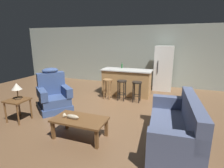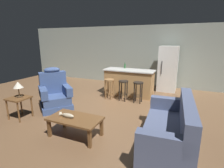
# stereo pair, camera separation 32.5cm
# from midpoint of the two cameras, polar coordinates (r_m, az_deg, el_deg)

# --- Properties ---
(ground_plane) EXTENTS (12.00, 12.00, 0.00)m
(ground_plane) POSITION_cam_midpoint_polar(r_m,az_deg,el_deg) (5.32, 2.52, -7.66)
(ground_plane) COLOR brown
(back_wall) EXTENTS (12.00, 0.05, 2.60)m
(back_wall) POSITION_cam_midpoint_polar(r_m,az_deg,el_deg) (7.97, 11.02, 9.01)
(back_wall) COLOR #939E93
(back_wall) RESTS_ON ground_plane
(coffee_table) EXTENTS (1.10, 0.60, 0.42)m
(coffee_table) POSITION_cam_midpoint_polar(r_m,az_deg,el_deg) (3.74, -9.48, -11.60)
(coffee_table) COLOR brown
(coffee_table) RESTS_ON ground_plane
(fish_figurine) EXTENTS (0.34, 0.10, 0.10)m
(fish_figurine) POSITION_cam_midpoint_polar(r_m,az_deg,el_deg) (3.75, -12.12, -10.01)
(fish_figurine) COLOR #4C3823
(fish_figurine) RESTS_ON coffee_table
(couch) EXTENTS (0.98, 1.96, 0.94)m
(couch) POSITION_cam_midpoint_polar(r_m,az_deg,el_deg) (3.60, 21.15, -13.94)
(couch) COLOR #4C5675
(couch) RESTS_ON ground_plane
(recliner_near_lamp) EXTENTS (1.18, 1.18, 1.20)m
(recliner_near_lamp) POSITION_cam_midpoint_polar(r_m,az_deg,el_deg) (5.37, -16.48, -3.26)
(recliner_near_lamp) COLOR #384C7A
(recliner_near_lamp) RESTS_ON ground_plane
(end_table) EXTENTS (0.48, 0.48, 0.56)m
(end_table) POSITION_cam_midpoint_polar(r_m,az_deg,el_deg) (5.00, -26.49, -5.05)
(end_table) COLOR brown
(end_table) RESTS_ON ground_plane
(table_lamp) EXTENTS (0.24, 0.24, 0.41)m
(table_lamp) POSITION_cam_midpoint_polar(r_m,az_deg,el_deg) (4.89, -26.69, -0.48)
(table_lamp) COLOR #4C3823
(table_lamp) RESTS_ON end_table
(kitchen_island) EXTENTS (1.80, 0.70, 0.95)m
(kitchen_island) POSITION_cam_midpoint_polar(r_m,az_deg,el_deg) (6.40, 7.01, 0.50)
(kitchen_island) COLOR #AD7F4C
(kitchen_island) RESTS_ON ground_plane
(bar_stool_left) EXTENTS (0.32, 0.32, 0.68)m
(bar_stool_left) POSITION_cam_midpoint_polar(r_m,az_deg,el_deg) (5.99, 0.71, -0.40)
(bar_stool_left) COLOR olive
(bar_stool_left) RESTS_ON ground_plane
(bar_stool_middle) EXTENTS (0.32, 0.32, 0.68)m
(bar_stool_middle) POSITION_cam_midpoint_polar(r_m,az_deg,el_deg) (5.81, 5.32, -0.91)
(bar_stool_middle) COLOR black
(bar_stool_middle) RESTS_ON ground_plane
(bar_stool_right) EXTENTS (0.32, 0.32, 0.68)m
(bar_stool_right) POSITION_cam_midpoint_polar(r_m,az_deg,el_deg) (5.68, 10.18, -1.45)
(bar_stool_right) COLOR black
(bar_stool_right) RESTS_ON ground_plane
(refrigerator) EXTENTS (0.70, 0.69, 1.76)m
(refrigerator) POSITION_cam_midpoint_polar(r_m,az_deg,el_deg) (7.26, 19.01, 4.69)
(refrigerator) COLOR white
(refrigerator) RESTS_ON ground_plane
(bottle_tall_green) EXTENTS (0.06, 0.06, 0.23)m
(bottle_tall_green) POSITION_cam_midpoint_polar(r_m,az_deg,el_deg) (6.60, 5.65, 5.89)
(bottle_tall_green) COLOR #2D6B38
(bottle_tall_green) RESTS_ON kitchen_island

